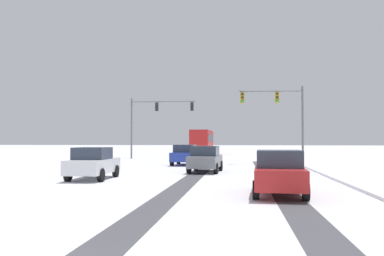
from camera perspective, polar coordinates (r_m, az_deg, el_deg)
name	(u,v)px	position (r m, az deg, el deg)	size (l,w,h in m)	color
wheel_track_left_lane	(191,179)	(21.06, -0.09, -7.11)	(0.99, 34.88, 0.01)	#4C4C51
wheel_track_right_lane	(273,179)	(20.97, 11.29, -7.10)	(1.01, 34.88, 0.01)	#4C4C51
traffic_signal_near_right	(281,109)	(34.79, 12.31, 2.67)	(5.34, 0.68, 6.50)	slate
traffic_signal_far_left	(154,115)	(43.77, -5.37, 1.84)	(7.00, 0.43, 6.50)	slate
car_blue_lead	(185,155)	(32.40, -0.96, -3.77)	(2.00, 4.18, 1.62)	#233899
car_grey_second	(205,159)	(25.25, 1.89, -4.36)	(2.02, 4.19, 1.62)	slate
car_white_third	(93,163)	(21.29, -13.71, -4.81)	(1.92, 4.15, 1.62)	silver
car_red_fourth	(279,172)	(15.08, 12.12, -6.12)	(2.01, 4.19, 1.62)	red
bus_oncoming	(202,140)	(59.11, 1.45, -1.69)	(2.68, 11.00, 3.38)	#B21E1E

